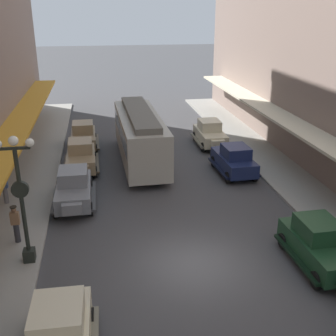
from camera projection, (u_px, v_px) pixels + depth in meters
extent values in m
plane|color=#424244|center=(193.00, 264.00, 16.53)|extent=(200.00, 200.00, 0.00)
cube|color=#997F5B|center=(84.00, 138.00, 29.78)|extent=(1.74, 3.92, 0.80)
cube|color=#997F5B|center=(83.00, 127.00, 29.73)|extent=(1.46, 1.72, 0.70)
cube|color=#8C9EA8|center=(83.00, 127.00, 29.73)|extent=(1.39, 1.68, 0.42)
cube|color=#997F5B|center=(83.00, 147.00, 27.81)|extent=(0.94, 0.37, 0.52)
cube|color=#4C3F2D|center=(97.00, 142.00, 30.05)|extent=(0.28, 3.51, 0.12)
cube|color=#4C3F2D|center=(70.00, 143.00, 29.74)|extent=(0.28, 3.51, 0.12)
cylinder|color=black|center=(96.00, 149.00, 28.81)|extent=(0.23, 0.68, 0.68)
cylinder|color=black|center=(72.00, 150.00, 28.54)|extent=(0.23, 0.68, 0.68)
cylinder|color=black|center=(95.00, 137.00, 31.31)|extent=(0.23, 0.68, 0.68)
cylinder|color=black|center=(73.00, 139.00, 31.04)|extent=(0.23, 0.68, 0.68)
cube|color=beige|center=(58.00, 316.00, 11.60)|extent=(1.48, 1.73, 0.70)
cube|color=#8C9EA8|center=(58.00, 316.00, 11.60)|extent=(1.40, 1.69, 0.42)
cylinder|color=black|center=(91.00, 319.00, 13.16)|extent=(0.23, 0.68, 0.68)
cylinder|color=black|center=(38.00, 324.00, 12.93)|extent=(0.23, 0.68, 0.68)
cube|color=#19234C|center=(234.00, 162.00, 25.24)|extent=(1.85, 3.96, 0.80)
cube|color=#19234C|center=(236.00, 152.00, 24.74)|extent=(1.50, 1.75, 0.70)
cube|color=#8C9EA8|center=(236.00, 152.00, 24.74)|extent=(1.43, 1.72, 0.42)
cube|color=#19234C|center=(222.00, 150.00, 27.16)|extent=(0.95, 0.40, 0.52)
cube|color=black|center=(218.00, 168.00, 25.17)|extent=(0.37, 3.52, 0.12)
cube|color=black|center=(248.00, 166.00, 25.54)|extent=(0.37, 3.52, 0.12)
cylinder|color=black|center=(214.00, 161.00, 26.47)|extent=(0.25, 0.69, 0.68)
cylinder|color=black|center=(238.00, 160.00, 26.78)|extent=(0.25, 0.69, 0.68)
cylinder|color=black|center=(228.00, 178.00, 23.99)|extent=(0.25, 0.69, 0.68)
cylinder|color=black|center=(254.00, 175.00, 24.29)|extent=(0.25, 0.69, 0.68)
cube|color=slate|center=(74.00, 191.00, 21.25)|extent=(1.71, 3.90, 0.80)
cube|color=slate|center=(73.00, 176.00, 21.20)|extent=(1.44, 1.70, 0.70)
cube|color=#8C9EA8|center=(73.00, 176.00, 21.20)|extent=(1.37, 1.67, 0.42)
cube|color=slate|center=(72.00, 209.00, 19.27)|extent=(0.94, 0.36, 0.52)
cube|color=#393A3D|center=(93.00, 196.00, 21.51)|extent=(0.25, 3.51, 0.12)
cube|color=#393A3D|center=(56.00, 198.00, 21.22)|extent=(0.25, 3.51, 0.12)
cylinder|color=black|center=(90.00, 209.00, 20.26)|extent=(0.22, 0.68, 0.68)
cylinder|color=black|center=(56.00, 212.00, 20.01)|extent=(0.22, 0.68, 0.68)
cylinder|color=black|center=(91.00, 187.00, 22.77)|extent=(0.22, 0.68, 0.68)
cylinder|color=black|center=(60.00, 189.00, 22.52)|extent=(0.22, 0.68, 0.68)
cube|color=#193D23|center=(319.00, 248.00, 16.24)|extent=(1.76, 3.93, 0.80)
cube|color=#193D23|center=(318.00, 228.00, 16.20)|extent=(1.47, 1.72, 0.70)
cube|color=#8C9EA8|center=(318.00, 228.00, 16.20)|extent=(1.39, 1.69, 0.42)
cube|color=black|center=(296.00, 258.00, 16.19)|extent=(0.30, 3.51, 0.12)
cylinder|color=black|center=(317.00, 280.00, 15.00)|extent=(0.23, 0.68, 0.68)
cylinder|color=black|center=(319.00, 237.00, 17.77)|extent=(0.23, 0.68, 0.68)
cylinder|color=black|center=(284.00, 241.00, 17.50)|extent=(0.23, 0.68, 0.68)
cube|color=beige|center=(210.00, 136.00, 30.37)|extent=(1.75, 3.92, 0.80)
cube|color=beige|center=(209.00, 125.00, 30.32)|extent=(1.46, 1.72, 0.70)
cube|color=#8C9EA8|center=(209.00, 125.00, 30.32)|extent=(1.39, 1.68, 0.42)
cube|color=beige|center=(218.00, 144.00, 28.39)|extent=(0.94, 0.37, 0.52)
cube|color=#6D6856|center=(222.00, 139.00, 30.62)|extent=(0.28, 3.51, 0.12)
cube|color=#6D6856|center=(197.00, 140.00, 30.34)|extent=(0.28, 3.51, 0.12)
cylinder|color=black|center=(226.00, 146.00, 29.37)|extent=(0.23, 0.68, 0.68)
cylinder|color=black|center=(203.00, 147.00, 29.14)|extent=(0.23, 0.68, 0.68)
cylinder|color=black|center=(216.00, 135.00, 31.88)|extent=(0.23, 0.68, 0.68)
cylinder|color=black|center=(195.00, 136.00, 31.65)|extent=(0.23, 0.68, 0.68)
cube|color=#997F5B|center=(81.00, 159.00, 25.79)|extent=(1.74, 3.92, 0.80)
cube|color=#997F5B|center=(80.00, 146.00, 25.75)|extent=(1.46, 1.72, 0.70)
cube|color=#8C9EA8|center=(80.00, 146.00, 25.75)|extent=(1.39, 1.68, 0.42)
cube|color=#997F5B|center=(81.00, 170.00, 23.82)|extent=(0.94, 0.37, 0.52)
cube|color=#4C3F2D|center=(97.00, 163.00, 26.07)|extent=(0.28, 3.51, 0.12)
cube|color=#4C3F2D|center=(66.00, 164.00, 25.75)|extent=(0.28, 3.51, 0.12)
cylinder|color=black|center=(95.00, 172.00, 24.82)|extent=(0.23, 0.68, 0.68)
cylinder|color=black|center=(68.00, 174.00, 24.55)|extent=(0.23, 0.68, 0.68)
cylinder|color=black|center=(94.00, 157.00, 27.33)|extent=(0.23, 0.68, 0.68)
cylinder|color=black|center=(69.00, 158.00, 27.05)|extent=(0.23, 0.68, 0.68)
cube|color=#ADA899|center=(140.00, 136.00, 26.74)|extent=(2.70, 9.65, 2.70)
cube|color=#5F5C54|center=(139.00, 113.00, 26.18)|extent=(1.68, 8.67, 0.36)
cube|color=#8C9EA8|center=(140.00, 129.00, 26.56)|extent=(2.70, 8.88, 0.95)
cube|color=black|center=(147.00, 175.00, 24.66)|extent=(2.02, 1.24, 0.40)
cube|color=black|center=(135.00, 146.00, 29.93)|extent=(2.02, 1.24, 0.40)
cube|color=black|center=(29.00, 255.00, 16.42)|extent=(0.44, 0.44, 0.50)
cylinder|color=black|center=(22.00, 201.00, 15.56)|extent=(0.16, 0.16, 4.20)
cube|color=black|center=(14.00, 148.00, 14.80)|extent=(1.10, 0.10, 0.10)
sphere|color=white|center=(30.00, 143.00, 14.82)|extent=(0.32, 0.32, 0.32)
sphere|color=white|center=(13.00, 141.00, 14.70)|extent=(0.36, 0.36, 0.36)
cylinder|color=black|center=(20.00, 189.00, 15.38)|extent=(0.64, 0.18, 0.64)
cylinder|color=silver|center=(21.00, 188.00, 15.47)|extent=(0.56, 0.02, 0.56)
cylinder|color=#B21E19|center=(332.00, 230.00, 18.07)|extent=(0.24, 0.24, 0.70)
sphere|color=#B21E19|center=(333.00, 222.00, 17.94)|extent=(0.20, 0.20, 0.20)
cylinder|color=slate|center=(6.00, 195.00, 21.19)|extent=(0.24, 0.24, 0.85)
cube|color=#3F598C|center=(4.00, 183.00, 20.93)|extent=(0.36, 0.22, 0.56)
sphere|color=tan|center=(3.00, 175.00, 20.78)|extent=(0.22, 0.22, 0.22)
cylinder|color=black|center=(2.00, 173.00, 20.74)|extent=(0.28, 0.28, 0.04)
cylinder|color=#2D2D33|center=(17.00, 233.00, 17.68)|extent=(0.24, 0.24, 0.85)
cube|color=#8C6647|center=(15.00, 218.00, 17.42)|extent=(0.36, 0.22, 0.56)
sphere|color=brown|center=(13.00, 210.00, 17.28)|extent=(0.22, 0.22, 0.22)
cylinder|color=black|center=(13.00, 207.00, 17.23)|extent=(0.28, 0.28, 0.04)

